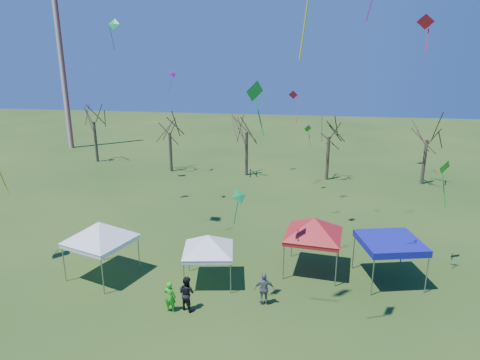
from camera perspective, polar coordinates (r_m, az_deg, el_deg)
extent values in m
plane|color=#234616|center=(23.21, -2.06, -16.33)|extent=(140.00, 140.00, 0.00)
cylinder|color=silver|center=(61.87, -22.81, 15.39)|extent=(0.70, 0.70, 25.00)
cylinder|color=#3D2D21|center=(53.59, -18.68, 4.85)|extent=(0.32, 0.32, 4.78)
cylinder|color=#3D2D21|center=(47.27, -9.24, 3.69)|extent=(0.32, 0.32, 4.28)
cylinder|color=#3D2D21|center=(45.08, 0.87, 3.51)|extent=(0.32, 0.32, 4.64)
cylinder|color=#3D2D21|center=(44.40, 11.61, 2.86)|extent=(0.32, 0.32, 4.49)
cylinder|color=#3D2D21|center=(45.78, 23.34, 2.22)|extent=(0.32, 0.32, 4.47)
cylinder|color=gray|center=(26.70, -22.40, -10.39)|extent=(0.06, 0.06, 2.11)
cylinder|color=gray|center=(28.44, -17.89, -8.20)|extent=(0.06, 0.06, 2.11)
cylinder|color=gray|center=(24.70, -17.84, -12.18)|extent=(0.06, 0.06, 2.11)
cylinder|color=gray|center=(26.56, -13.32, -9.65)|extent=(0.06, 0.06, 2.11)
cube|color=white|center=(26.06, -18.10, -7.73)|extent=(4.00, 4.00, 0.25)
pyramid|color=white|center=(25.61, -18.34, -5.32)|extent=(4.24, 4.24, 1.05)
cylinder|color=gray|center=(23.87, -7.46, -12.94)|extent=(0.05, 0.05, 1.79)
cylinder|color=gray|center=(26.06, -6.84, -10.21)|extent=(0.05, 0.05, 1.79)
cylinder|color=gray|center=(23.71, -1.26, -13.01)|extent=(0.05, 0.05, 1.79)
cylinder|color=gray|center=(25.92, -1.22, -10.24)|extent=(0.05, 0.05, 1.79)
cube|color=white|center=(24.39, -4.25, -9.48)|extent=(3.11, 3.11, 0.22)
pyramid|color=white|center=(23.96, -4.30, -7.32)|extent=(3.75, 3.75, 0.90)
cylinder|color=gray|center=(25.10, 5.83, -10.89)|extent=(0.06, 0.06, 2.11)
cylinder|color=gray|center=(27.72, 6.90, -8.13)|extent=(0.06, 0.06, 2.11)
cylinder|color=gray|center=(24.85, 12.68, -11.54)|extent=(0.06, 0.06, 2.11)
cylinder|color=gray|center=(27.50, 13.06, -8.68)|extent=(0.06, 0.06, 2.11)
cube|color=#A81013|center=(25.74, 9.75, -7.40)|extent=(3.51, 3.51, 0.25)
pyramid|color=#A81013|center=(25.28, 9.88, -4.96)|extent=(4.44, 4.44, 1.05)
cylinder|color=gray|center=(24.49, 17.26, -12.31)|extent=(0.06, 0.06, 2.15)
cylinder|color=gray|center=(26.97, 14.90, -9.29)|extent=(0.06, 0.06, 2.15)
cylinder|color=gray|center=(25.73, 23.63, -11.55)|extent=(0.06, 0.06, 2.15)
cylinder|color=gray|center=(28.10, 20.77, -8.76)|extent=(0.06, 0.06, 2.15)
cube|color=#0D108E|center=(25.76, 19.40, -8.03)|extent=(3.91, 3.91, 0.26)
cube|color=#0D108E|center=(25.68, 19.44, -7.63)|extent=(3.91, 3.91, 0.13)
imported|color=slate|center=(22.84, 3.25, -14.30)|extent=(1.11, 0.59, 1.79)
imported|color=green|center=(22.60, -9.31, -15.10)|extent=(0.63, 0.45, 1.65)
imported|color=black|center=(22.57, -7.12, -14.74)|extent=(1.11, 1.02, 1.85)
cone|color=red|center=(40.54, 7.11, 11.23)|extent=(0.89, 0.45, 0.83)
cube|color=red|center=(40.63, 7.67, 9.24)|extent=(0.16, 0.93, 2.38)
cone|color=green|center=(27.24, 25.58, 1.58)|extent=(0.99, 0.93, 0.92)
cube|color=green|center=(27.81, 25.53, -1.05)|extent=(0.40, 0.46, 2.25)
cone|color=purple|center=(44.37, -8.99, 13.85)|extent=(0.88, 1.08, 0.82)
cube|color=purple|center=(44.19, -9.21, 12.42)|extent=(0.65, 0.30, 1.72)
cone|color=#179533|center=(20.78, 1.91, 11.80)|extent=(1.05, 1.11, 1.05)
cube|color=#179533|center=(21.14, 2.57, 8.57)|extent=(0.56, 0.50, 1.90)
cone|color=red|center=(22.67, 23.51, 18.83)|extent=(0.89, 0.67, 0.72)
cube|color=red|center=(22.63, 23.70, 16.77)|extent=(0.14, 0.37, 1.22)
cone|color=#209216|center=(39.36, 9.01, 6.82)|extent=(0.82, 0.68, 0.72)
cube|color=#209216|center=(39.66, 9.26, 5.52)|extent=(0.32, 0.48, 1.49)
cone|color=green|center=(42.07, -16.48, 19.34)|extent=(1.12, 0.59, 1.03)
cube|color=green|center=(42.15, -16.68, 17.64)|extent=(0.07, 0.59, 1.93)
cube|color=purple|center=(19.92, 16.94, 21.26)|extent=(0.27, 0.21, 1.16)
cube|color=yellow|center=(15.79, 8.74, 20.62)|extent=(0.36, 0.31, 2.81)
cone|color=green|center=(20.58, -0.09, -2.15)|extent=(0.95, 0.91, 0.72)
cube|color=green|center=(20.77, -0.55, -4.42)|extent=(0.31, 0.36, 1.28)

